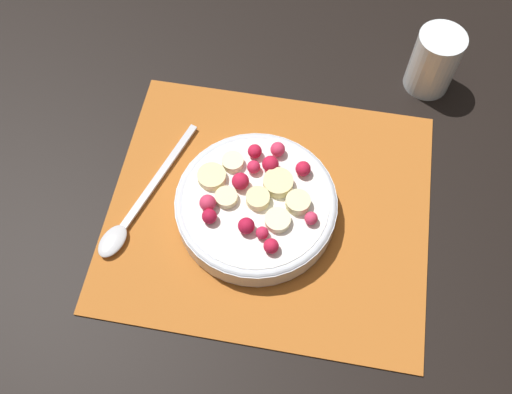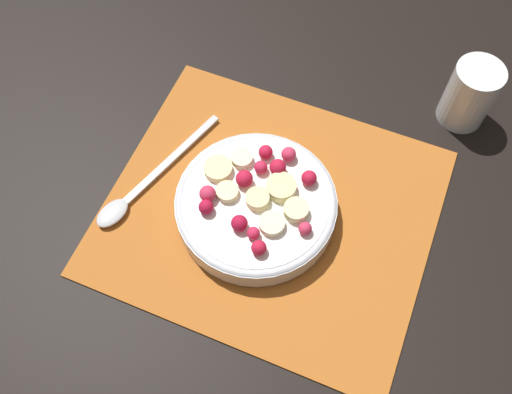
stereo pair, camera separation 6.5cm
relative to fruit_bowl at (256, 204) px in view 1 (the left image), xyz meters
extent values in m
plane|color=black|center=(0.01, 0.01, -0.03)|extent=(3.00, 3.00, 0.00)
cube|color=#B26023|center=(0.01, 0.01, -0.02)|extent=(0.39, 0.34, 0.01)
cylinder|color=silver|center=(0.00, 0.00, -0.01)|extent=(0.19, 0.19, 0.03)
torus|color=silver|center=(0.00, 0.00, 0.01)|extent=(0.19, 0.19, 0.01)
cylinder|color=white|center=(0.00, 0.00, 0.01)|extent=(0.17, 0.17, 0.00)
cylinder|color=beige|center=(0.05, 0.00, 0.02)|extent=(0.03, 0.03, 0.01)
cylinder|color=beige|center=(0.00, 0.00, 0.02)|extent=(0.04, 0.04, 0.01)
cylinder|color=beige|center=(0.02, 0.02, 0.02)|extent=(0.05, 0.05, 0.01)
cylinder|color=beige|center=(-0.03, -0.01, 0.02)|extent=(0.04, 0.04, 0.01)
cylinder|color=#F4EAB7|center=(0.03, -0.02, 0.02)|extent=(0.04, 0.04, 0.01)
cylinder|color=#F4EAB7|center=(-0.04, 0.04, 0.02)|extent=(0.03, 0.03, 0.01)
cylinder|color=beige|center=(-0.06, 0.02, 0.02)|extent=(0.05, 0.05, 0.01)
sphere|color=red|center=(0.03, -0.06, 0.02)|extent=(0.02, 0.02, 0.02)
sphere|color=#DB3356|center=(-0.05, -0.02, 0.02)|extent=(0.02, 0.02, 0.02)
sphere|color=red|center=(-0.01, 0.06, 0.02)|extent=(0.02, 0.02, 0.02)
sphere|color=red|center=(0.01, 0.04, 0.02)|extent=(0.02, 0.02, 0.02)
sphere|color=#D12347|center=(0.01, -0.04, 0.02)|extent=(0.01, 0.01, 0.01)
sphere|color=#B21433|center=(0.00, -0.04, 0.02)|extent=(0.02, 0.02, 0.02)
sphere|color=#DB3356|center=(0.07, -0.02, 0.02)|extent=(0.02, 0.02, 0.02)
sphere|color=red|center=(0.05, 0.04, 0.02)|extent=(0.02, 0.02, 0.02)
sphere|color=red|center=(-0.02, 0.01, 0.02)|extent=(0.02, 0.02, 0.02)
sphere|color=#D12347|center=(-0.01, 0.04, 0.02)|extent=(0.02, 0.02, 0.02)
sphere|color=#DB3356|center=(0.01, 0.07, 0.02)|extent=(0.02, 0.02, 0.02)
sphere|color=#B21433|center=(-0.05, -0.03, 0.02)|extent=(0.02, 0.02, 0.02)
cube|color=silver|center=(-0.13, 0.03, -0.02)|extent=(0.06, 0.16, 0.00)
ellipsoid|color=silver|center=(-0.16, -0.07, -0.02)|extent=(0.04, 0.05, 0.01)
cylinder|color=white|center=(0.20, 0.24, 0.02)|extent=(0.06, 0.06, 0.09)
camera|label=1|loc=(0.05, -0.30, 0.60)|focal=40.00mm
camera|label=2|loc=(0.12, -0.28, 0.60)|focal=40.00mm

